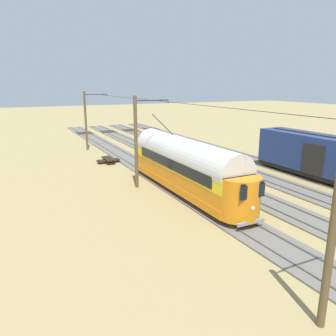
{
  "coord_description": "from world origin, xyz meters",
  "views": [
    {
      "loc": [
        18.32,
        26.0,
        8.24
      ],
      "look_at": [
        7.2,
        3.58,
        1.84
      ],
      "focal_mm": 34.9,
      "sensor_mm": 36.0,
      "label": 1
    }
  ],
  "objects_px": {
    "spare_tie_stack": "(108,160)",
    "catenary_pole_mid_near": "(137,141)",
    "catenary_pole_foreground": "(86,120)",
    "catenary_pole_mid_far": "(336,223)",
    "vintage_streetcar": "(185,165)",
    "coach_adjacent": "(325,157)"
  },
  "relations": [
    {
      "from": "catenary_pole_mid_near",
      "to": "spare_tie_stack",
      "type": "height_order",
      "value": "catenary_pole_mid_near"
    },
    {
      "from": "catenary_pole_foreground",
      "to": "catenary_pole_mid_far",
      "type": "height_order",
      "value": "same"
    },
    {
      "from": "vintage_streetcar",
      "to": "catenary_pole_mid_far",
      "type": "xyz_separation_m",
      "value": [
        2.79,
        14.97,
        1.64
      ]
    },
    {
      "from": "catenary_pole_foreground",
      "to": "catenary_pole_mid_near",
      "type": "bearing_deg",
      "value": 90.0
    },
    {
      "from": "catenary_pole_mid_near",
      "to": "spare_tie_stack",
      "type": "distance_m",
      "value": 10.21
    },
    {
      "from": "vintage_streetcar",
      "to": "spare_tie_stack",
      "type": "xyz_separation_m",
      "value": [
        2.52,
        -12.45,
        -1.98
      ]
    },
    {
      "from": "vintage_streetcar",
      "to": "catenary_pole_mid_near",
      "type": "bearing_deg",
      "value": -46.09
    },
    {
      "from": "catenary_pole_mid_near",
      "to": "coach_adjacent",
      "type": "bearing_deg",
      "value": 160.47
    },
    {
      "from": "vintage_streetcar",
      "to": "catenary_pole_mid_far",
      "type": "relative_size",
      "value": 2.14
    },
    {
      "from": "catenary_pole_mid_far",
      "to": "catenary_pole_foreground",
      "type": "bearing_deg",
      "value": -90.0
    },
    {
      "from": "vintage_streetcar",
      "to": "catenary_pole_foreground",
      "type": "relative_size",
      "value": 2.14
    },
    {
      "from": "vintage_streetcar",
      "to": "catenary_pole_mid_far",
      "type": "bearing_deg",
      "value": 79.43
    },
    {
      "from": "catenary_pole_mid_near",
      "to": "catenary_pole_mid_far",
      "type": "bearing_deg",
      "value": 90.0
    },
    {
      "from": "catenary_pole_mid_near",
      "to": "spare_tie_stack",
      "type": "relative_size",
      "value": 3.1
    },
    {
      "from": "catenary_pole_foreground",
      "to": "spare_tie_stack",
      "type": "height_order",
      "value": "catenary_pole_foreground"
    },
    {
      "from": "spare_tie_stack",
      "to": "catenary_pole_mid_far",
      "type": "bearing_deg",
      "value": 89.43
    },
    {
      "from": "spare_tie_stack",
      "to": "coach_adjacent",
      "type": "bearing_deg",
      "value": 135.16
    },
    {
      "from": "catenary_pole_foreground",
      "to": "spare_tie_stack",
      "type": "distance_m",
      "value": 9.09
    },
    {
      "from": "catenary_pole_mid_near",
      "to": "vintage_streetcar",
      "type": "bearing_deg",
      "value": 133.91
    },
    {
      "from": "coach_adjacent",
      "to": "spare_tie_stack",
      "type": "relative_size",
      "value": 5.6
    },
    {
      "from": "spare_tie_stack",
      "to": "catenary_pole_mid_near",
      "type": "bearing_deg",
      "value": 88.36
    },
    {
      "from": "catenary_pole_foreground",
      "to": "coach_adjacent",
      "type": "bearing_deg",
      "value": 123.34
    }
  ]
}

